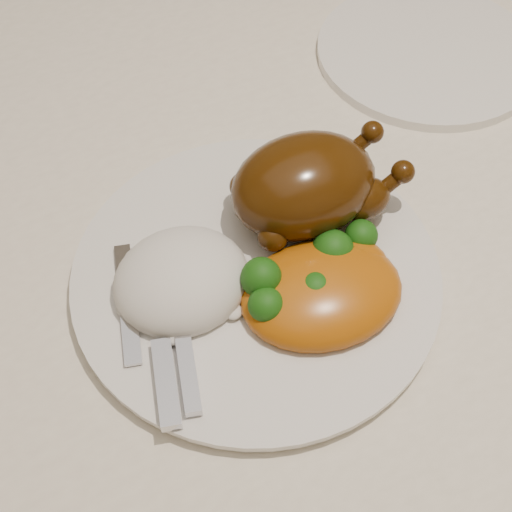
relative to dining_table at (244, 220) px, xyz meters
name	(u,v)px	position (x,y,z in m)	size (l,w,h in m)	color
floor	(249,453)	(0.00, 0.00, -0.67)	(4.00, 4.00, 0.00)	#50371B
dining_table	(244,220)	(0.00, 0.00, 0.00)	(1.60, 0.90, 0.76)	brown
tablecloth	(243,172)	(0.00, 0.00, 0.07)	(1.73, 1.03, 0.18)	#EEE3CC
dinner_plate	(256,275)	(-0.05, -0.14, 0.11)	(0.29, 0.29, 0.01)	silver
side_plate	(428,52)	(0.23, 0.04, 0.11)	(0.23, 0.23, 0.01)	silver
roast_chicken	(308,184)	(0.01, -0.10, 0.15)	(0.15, 0.10, 0.08)	#422307
rice_mound	(182,281)	(-0.11, -0.12, 0.13)	(0.11, 0.10, 0.06)	silver
mac_and_cheese	(323,286)	(-0.02, -0.18, 0.13)	(0.14, 0.12, 0.05)	#B04A0B
cutlery	(163,349)	(-0.15, -0.17, 0.12)	(0.06, 0.17, 0.01)	silver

